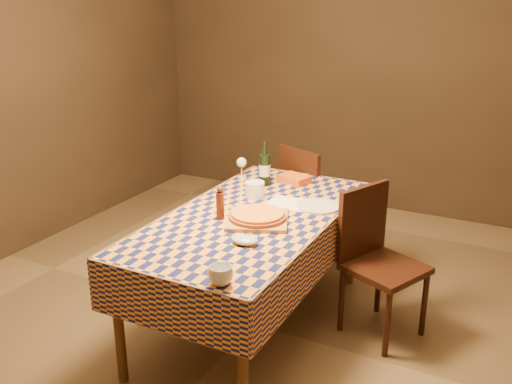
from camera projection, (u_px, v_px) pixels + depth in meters
room at (252, 121)px, 3.27m from camera, size 5.00×5.10×2.70m
dining_table at (252, 226)px, 3.48m from camera, size 0.94×1.84×0.77m
cutting_board at (257, 220)px, 3.35m from camera, size 0.46×0.46×0.02m
pizza at (258, 215)px, 3.34m from camera, size 0.38×0.38×0.03m
pepper_mill at (220, 204)px, 3.36m from camera, size 0.06×0.06×0.20m
bowl at (258, 220)px, 3.33m from camera, size 0.18×0.18×0.04m
wine_glass at (242, 163)px, 4.13m from camera, size 0.07×0.07×0.15m
wine_bottle at (265, 169)px, 3.95m from camera, size 0.09×0.09×0.31m
deli_tub at (255, 190)px, 3.73m from camera, size 0.16×0.16×0.11m
takeout_container at (294, 179)px, 4.03m from camera, size 0.24×0.20×0.05m
white_plate at (318, 206)px, 3.57m from camera, size 0.36×0.36×0.02m
tumbler at (221, 275)px, 2.62m from camera, size 0.15×0.15×0.09m
flour_patch at (291, 204)px, 3.63m from camera, size 0.30×0.24×0.00m
flour_bag at (245, 240)px, 3.05m from camera, size 0.16×0.13×0.04m
chair_far at (309, 197)px, 4.48m from camera, size 0.56×0.56×0.93m
chair_right at (375, 253)px, 3.52m from camera, size 0.56×0.56×0.93m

